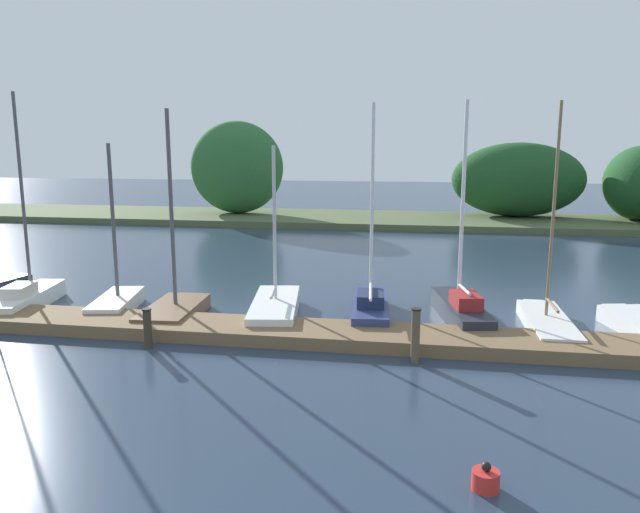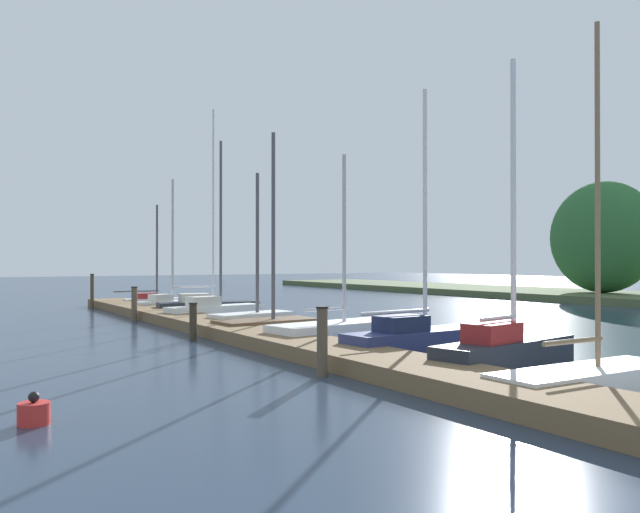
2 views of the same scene
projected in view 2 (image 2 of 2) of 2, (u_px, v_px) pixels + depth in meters
The scene contains 16 objects.
dock_pier at pixel (234, 331), 19.16m from camera, with size 31.22×1.80×0.35m.
sailboat_0 at pixel (154, 300), 31.66m from camera, with size 1.06×3.41×4.95m.
sailboat_1 at pixel (170, 302), 28.88m from camera, with size 1.53×3.22×5.85m.
sailboat_2 at pixel (209, 305), 26.89m from camera, with size 1.60×4.27×8.50m.
sailboat_3 at pixel (217, 309), 24.58m from camera, with size 1.56×4.13×6.77m.
sailboat_4 at pixel (255, 316), 22.16m from camera, with size 1.63×3.28×5.22m.
sailboat_5 at pixel (271, 322), 20.07m from camera, with size 1.59×3.41×6.19m.
sailboat_6 at pixel (341, 330), 17.87m from camera, with size 1.91×4.34×5.15m.
sailboat_7 at pixel (420, 337), 15.61m from camera, with size 1.34×4.26×6.37m.
sailboat_8 at pixel (509, 348), 13.43m from camera, with size 1.68×4.32×6.42m.
sailboat_9 at pixel (594, 375), 11.13m from camera, with size 1.13×4.17×6.34m.
mooring_piling_0 at pixel (92, 291), 30.15m from camera, with size 0.19×0.19×1.62m.
mooring_piling_1 at pixel (134, 304), 24.18m from camera, with size 0.24×0.24×1.27m.
mooring_piling_2 at pixel (193, 321), 18.35m from camera, with size 0.24×0.24×1.04m.
mooring_piling_3 at pixel (322, 341), 12.57m from camera, with size 0.24×0.24×1.35m.
channel_buoy_0 at pixel (34, 413), 8.85m from camera, with size 0.43×0.43×0.45m.
Camera 2 is at (17.70, 2.07, 2.22)m, focal length 36.69 mm.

